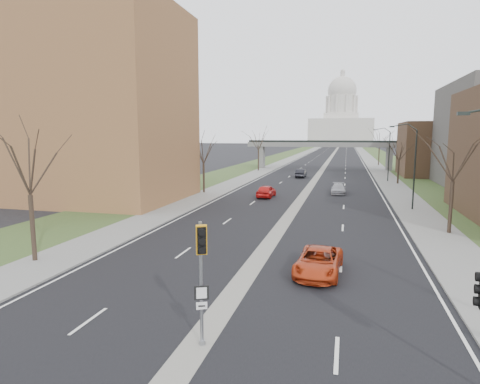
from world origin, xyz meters
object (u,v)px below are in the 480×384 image
at_px(car_left_near, 266,191).
at_px(car_right_mid, 338,189).
at_px(car_left_far, 301,173).
at_px(car_right_near, 319,261).
at_px(signal_pole_median, 201,262).

bearing_deg(car_left_near, car_right_mid, -146.02).
relative_size(car_left_far, car_right_near, 0.91).
relative_size(car_left_far, car_right_mid, 1.03).
bearing_deg(car_left_far, car_left_near, 87.00).
relative_size(car_right_near, car_right_mid, 1.13).
xyz_separation_m(car_left_near, car_right_mid, (8.57, 5.33, -0.12)).
bearing_deg(signal_pole_median, car_left_far, 68.38).
height_order(signal_pole_median, car_left_far, signal_pole_median).
distance_m(signal_pole_median, car_left_far, 60.21).
height_order(signal_pole_median, car_left_near, signal_pole_median).
relative_size(car_left_near, car_right_mid, 1.00).
bearing_deg(car_left_near, signal_pole_median, 99.56).
distance_m(car_left_near, car_left_far, 24.57).
height_order(car_left_near, car_right_mid, car_left_near).
height_order(car_left_far, car_right_near, car_left_far).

